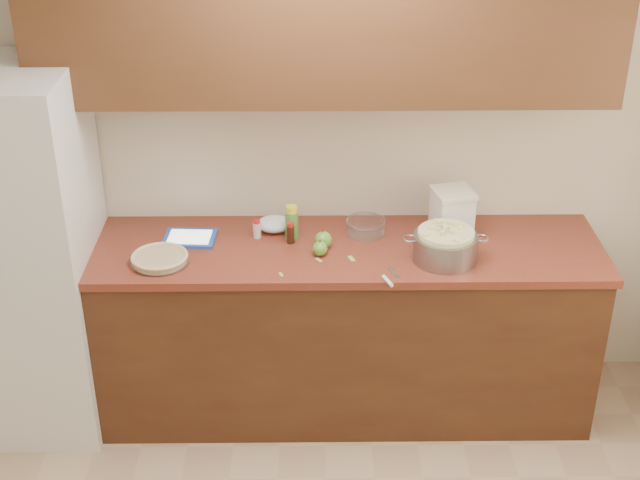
{
  "coord_description": "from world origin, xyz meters",
  "views": [
    {
      "loc": [
        -0.06,
        -2.23,
        2.94
      ],
      "look_at": [
        -0.02,
        1.43,
        0.98
      ],
      "focal_mm": 50.0,
      "sensor_mm": 36.0,
      "label": 1
    }
  ],
  "objects_px": {
    "colander": "(445,246)",
    "flour_canister": "(452,212)",
    "tablet": "(190,238)",
    "pie": "(160,259)"
  },
  "relations": [
    {
      "from": "colander",
      "to": "flour_canister",
      "type": "height_order",
      "value": "flour_canister"
    },
    {
      "from": "pie",
      "to": "colander",
      "type": "bearing_deg",
      "value": 0.79
    },
    {
      "from": "colander",
      "to": "pie",
      "type": "bearing_deg",
      "value": -179.21
    },
    {
      "from": "flour_canister",
      "to": "pie",
      "type": "bearing_deg",
      "value": -168.51
    },
    {
      "from": "tablet",
      "to": "pie",
      "type": "bearing_deg",
      "value": -112.73
    },
    {
      "from": "colander",
      "to": "flour_canister",
      "type": "distance_m",
      "value": 0.27
    },
    {
      "from": "tablet",
      "to": "colander",
      "type": "bearing_deg",
      "value": -6.37
    },
    {
      "from": "colander",
      "to": "flour_canister",
      "type": "bearing_deg",
      "value": 75.93
    },
    {
      "from": "pie",
      "to": "flour_canister",
      "type": "height_order",
      "value": "flour_canister"
    },
    {
      "from": "pie",
      "to": "tablet",
      "type": "relative_size",
      "value": 1.06
    }
  ]
}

